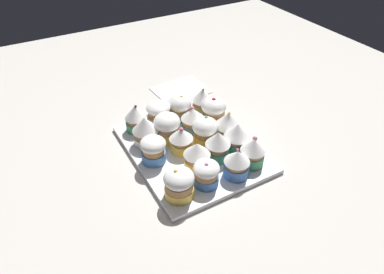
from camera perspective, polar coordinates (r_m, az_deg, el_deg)
The scene contains 22 objects.
ground_plane at distance 86.05cm, azimuth 0.00°, elevation -2.98°, with size 180.00×180.00×3.00cm, color beige.
baking_tray at distance 84.68cm, azimuth 0.00°, elevation -1.91°, with size 34.62×28.30×1.20cm.
cupcake_0 at distance 78.56cm, azimuth 9.99°, elevation -2.34°, with size 5.70×5.70×7.49cm.
cupcake_1 at distance 81.81cm, azimuth 7.41°, elevation 0.09°, with size 6.30×6.30×7.41cm.
cupcake_2 at distance 85.75cm, azimuth 5.91°, elevation 2.14°, with size 6.58×6.58×7.40cm.
cupcake_3 at distance 90.88cm, azimuth 3.58°, elevation 4.44°, with size 6.55×6.55×7.34cm.
cupcake_4 at distance 94.51cm, azimuth 1.72°, elevation 6.09°, with size 5.86×5.86×7.43cm.
cupcake_5 at distance 75.37cm, azimuth 7.38°, elevation -4.31°, with size 5.67×5.67×7.00cm.
cupcake_6 at distance 78.85cm, azimuth 4.28°, elevation -1.33°, with size 5.79×5.79×7.47cm.
cupcake_7 at distance 83.51cm, azimuth 2.18°, elevation 1.08°, with size 6.23×6.23×7.25cm.
cupcake_8 at distance 87.42cm, azimuth 0.13°, elevation 2.87°, with size 6.03×6.03×7.10cm.
cupcake_9 at distance 92.09cm, azimuth -2.04°, elevation 4.89°, with size 6.29×6.29×7.13cm.
cupcake_10 at distance 73.09cm, azimuth 2.38°, elevation -5.99°, with size 5.66×5.66×6.27cm.
cupcake_11 at distance 76.62cm, azimuth 0.82°, elevation -2.99°, with size 6.08×6.08×6.76cm.
cupcake_12 at distance 80.90cm, azimuth -1.71°, elevation -0.53°, with size 5.70×5.70×6.80cm.
cupcake_13 at distance 84.56cm, azimuth -4.10°, elevation 1.70°, with size 6.50×6.50×7.39cm.
cupcake_14 at distance 90.26cm, azimuth -5.54°, elevation 3.92°, with size 6.30×6.30×6.61cm.
cupcake_15 at distance 70.43cm, azimuth -2.16°, elevation -7.63°, with size 6.32×6.32×7.16cm.
cupcake_16 at distance 78.49cm, azimuth -6.28°, elevation -2.20°, with size 5.95×5.95×6.50cm.
cupcake_17 at distance 83.64cm, azimuth -7.69°, elevation 1.11°, with size 6.37×6.37×7.70cm.
cupcake_18 at distance 88.74cm, azimuth -9.30°, elevation 3.09°, with size 5.42×5.42×7.36cm.
napkin at distance 108.41cm, azimuth -1.88°, elevation 7.79°, with size 12.69×15.51×0.60cm, color white.
Camera 1 is at (-56.34, 31.85, 55.20)cm, focal length 32.33 mm.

